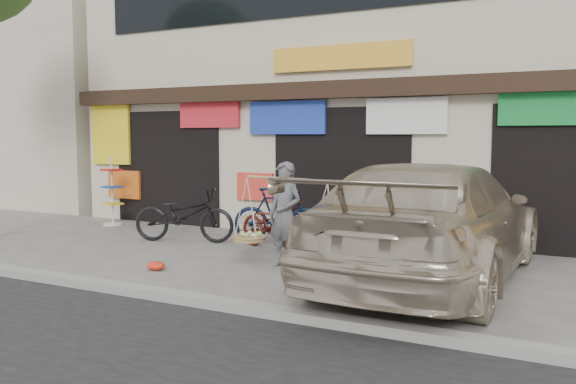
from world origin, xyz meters
The scene contains 11 objects.
ground centered at (0.00, 0.00, 0.00)m, with size 70.00×70.00×0.00m, color gray.
kerb centered at (0.00, -2.00, 0.06)m, with size 70.00×0.25×0.12m, color gray.
shophouse_block centered at (0.00, 6.42, 3.45)m, with size 14.00×6.32×7.00m.
neighbor_west centered at (-13.50, 7.00, 3.00)m, with size 12.00×7.00×6.00m, color beige.
street_vendor centered at (0.33, 0.45, 0.79)m, with size 2.11×0.90×1.71m.
bike_0 centered at (-2.57, 1.60, 0.54)m, with size 0.72×2.05×1.08m, color black.
bike_1 centered at (-0.92, 2.50, 0.54)m, with size 0.51×1.80×1.08m, color #0F1C38.
bike_2 centered at (-0.56, 1.64, 0.47)m, with size 0.62×1.79×0.94m, color #4C140D.
suv centered at (2.66, 0.62, 0.87)m, with size 2.50×6.03×1.74m.
display_rack centered at (-5.48, 2.66, 0.65)m, with size 0.45×0.45×1.62m.
red_bag centered at (-1.39, -0.69, 0.07)m, with size 0.31×0.25×0.14m, color red.
Camera 1 is at (4.87, -8.12, 2.13)m, focal length 38.00 mm.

